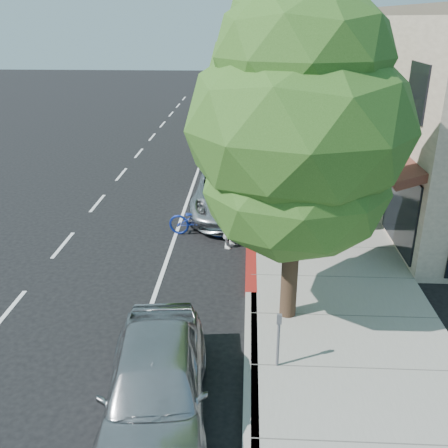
# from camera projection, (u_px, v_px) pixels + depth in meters

# --- Properties ---
(ground) EXTENTS (120.00, 120.00, 0.00)m
(ground) POSITION_uv_depth(u_px,v_px,m) (251.00, 279.00, 14.31)
(ground) COLOR black
(ground) RESTS_ON ground
(sidewalk) EXTENTS (4.60, 56.00, 0.15)m
(sidewalk) POSITION_uv_depth(u_px,v_px,m) (304.00, 189.00, 21.55)
(sidewalk) COLOR gray
(sidewalk) RESTS_ON ground
(curb) EXTENTS (0.30, 56.00, 0.15)m
(curb) POSITION_uv_depth(u_px,v_px,m) (251.00, 188.00, 21.65)
(curb) COLOR #9E998E
(curb) RESTS_ON ground
(curb_red_segment) EXTENTS (0.32, 4.00, 0.15)m
(curb_red_segment) POSITION_uv_depth(u_px,v_px,m) (251.00, 261.00, 15.20)
(curb_red_segment) COLOR maroon
(curb_red_segment) RESTS_ON ground
(storefront_building) EXTENTS (10.00, 36.00, 7.00)m
(storefront_building) POSITION_uv_depth(u_px,v_px,m) (417.00, 81.00, 29.11)
(storefront_building) COLOR beige
(storefront_building) RESTS_ON ground
(street_tree_0) EXTENTS (4.94, 4.94, 7.72)m
(street_tree_0) POSITION_uv_depth(u_px,v_px,m) (298.00, 131.00, 10.61)
(street_tree_0) COLOR black
(street_tree_0) RESTS_ON ground
(street_tree_1) EXTENTS (5.04, 5.04, 8.17)m
(street_tree_1) POSITION_uv_depth(u_px,v_px,m) (282.00, 81.00, 16.02)
(street_tree_1) COLOR black
(street_tree_1) RESTS_ON ground
(street_tree_2) EXTENTS (4.94, 4.94, 7.82)m
(street_tree_2) POSITION_uv_depth(u_px,v_px,m) (274.00, 71.00, 21.64)
(street_tree_2) COLOR black
(street_tree_2) RESTS_ON ground
(street_tree_3) EXTENTS (5.63, 5.63, 8.65)m
(street_tree_3) POSITION_uv_depth(u_px,v_px,m) (270.00, 51.00, 26.99)
(street_tree_3) COLOR black
(street_tree_3) RESTS_ON ground
(street_tree_4) EXTENTS (4.62, 4.62, 7.87)m
(street_tree_4) POSITION_uv_depth(u_px,v_px,m) (266.00, 51.00, 32.66)
(street_tree_4) COLOR black
(street_tree_4) RESTS_ON ground
(street_tree_5) EXTENTS (5.47, 5.47, 7.65)m
(street_tree_5) POSITION_uv_depth(u_px,v_px,m) (264.00, 51.00, 38.34)
(street_tree_5) COLOR black
(street_tree_5) RESTS_ON ground
(cyclist) EXTENTS (0.65, 0.80, 1.91)m
(cyclist) POSITION_uv_depth(u_px,v_px,m) (230.00, 219.00, 15.99)
(cyclist) COLOR white
(cyclist) RESTS_ON ground
(bicycle) EXTENTS (2.17, 1.04, 1.09)m
(bicycle) POSITION_uv_depth(u_px,v_px,m) (198.00, 221.00, 16.95)
(bicycle) COLOR navy
(bicycle) RESTS_ON ground
(silver_suv) EXTENTS (3.01, 6.36, 1.76)m
(silver_suv) POSITION_uv_depth(u_px,v_px,m) (233.00, 189.00, 19.07)
(silver_suv) COLOR #A4A5A9
(silver_suv) RESTS_ON ground
(dark_sedan) EXTENTS (1.79, 4.54, 1.47)m
(dark_sedan) POSITION_uv_depth(u_px,v_px,m) (237.00, 141.00, 27.00)
(dark_sedan) COLOR black
(dark_sedan) RESTS_ON ground
(white_pickup) EXTENTS (2.55, 6.08, 1.75)m
(white_pickup) POSITION_uv_depth(u_px,v_px,m) (231.00, 128.00, 29.57)
(white_pickup) COLOR silver
(white_pickup) RESTS_ON ground
(dark_suv_far) EXTENTS (2.55, 5.12, 1.67)m
(dark_suv_far) POSITION_uv_depth(u_px,v_px,m) (233.00, 114.00, 33.87)
(dark_suv_far) COLOR black
(dark_suv_far) RESTS_ON ground
(near_car_a) EXTENTS (2.34, 4.83, 1.59)m
(near_car_a) POSITION_uv_depth(u_px,v_px,m) (156.00, 386.00, 9.01)
(near_car_a) COLOR #A4A5A9
(near_car_a) RESTS_ON ground
(pedestrian) EXTENTS (0.98, 0.94, 1.59)m
(pedestrian) POSITION_uv_depth(u_px,v_px,m) (280.00, 154.00, 23.60)
(pedestrian) COLOR black
(pedestrian) RESTS_ON sidewalk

